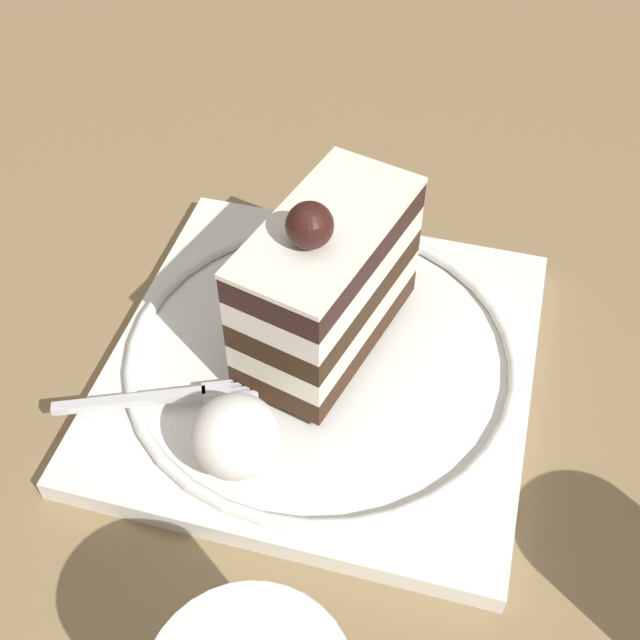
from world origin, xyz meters
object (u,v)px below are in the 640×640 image
Objects in this scene: dessert_plate at (320,367)px; fork at (175,396)px; whipped_cream_dollop at (243,438)px; cake_slice at (327,281)px.

dessert_plate is 2.25× the size of fork.
whipped_cream_dollop is 0.06m from fork.
cake_slice is 1.12× the size of fork.
whipped_cream_dollop reaches higher than dessert_plate.
dessert_plate is 5.67× the size of whipped_cream_dollop.
dessert_plate is 0.09m from whipped_cream_dollop.
whipped_cream_dollop reaches higher than fork.
cake_slice reaches higher than dessert_plate.
dessert_plate is 0.06m from cake_slice.
whipped_cream_dollop is at bearing 80.81° from dessert_plate.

